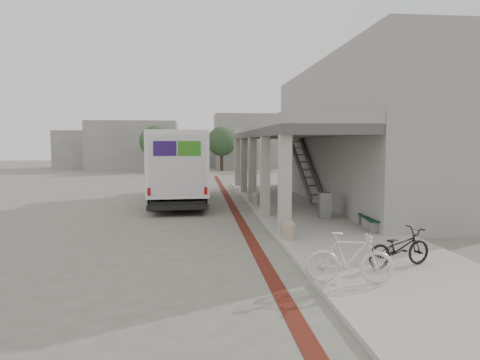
{
  "coord_description": "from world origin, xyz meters",
  "views": [
    {
      "loc": [
        -0.67,
        -16.85,
        3.09
      ],
      "look_at": [
        1.01,
        -0.05,
        1.6
      ],
      "focal_mm": 32.0,
      "sensor_mm": 36.0,
      "label": 1
    }
  ],
  "objects": [
    {
      "name": "tree_right",
      "position": [
        10.0,
        29.0,
        3.18
      ],
      "size": [
        3.2,
        3.2,
        4.8
      ],
      "color": "#38281C",
      "rests_on": "ground"
    },
    {
      "name": "distant_backdrop",
      "position": [
        -2.84,
        35.89,
        2.7
      ],
      "size": [
        28.0,
        10.0,
        6.5
      ],
      "color": "gray",
      "rests_on": "ground"
    },
    {
      "name": "bicycle_cream",
      "position": [
        2.5,
        -8.33,
        0.67
      ],
      "size": [
        1.89,
        0.83,
        1.1
      ],
      "primitive_type": "imported",
      "rotation": [
        0.0,
        0.0,
        1.39
      ],
      "color": "beige",
      "rests_on": "sidewalk"
    },
    {
      "name": "utility_cabinet",
      "position": [
        4.32,
        -0.58,
        0.62
      ],
      "size": [
        0.53,
        0.66,
        1.01
      ],
      "primitive_type": "cube",
      "rotation": [
        0.0,
        0.0,
        -0.14
      ],
      "color": "slate",
      "rests_on": "sidewalk"
    },
    {
      "name": "tree_left",
      "position": [
        -5.0,
        28.0,
        3.18
      ],
      "size": [
        3.2,
        3.2,
        4.8
      ],
      "color": "#38281C",
      "rests_on": "ground"
    },
    {
      "name": "sidewalk",
      "position": [
        4.0,
        0.0,
        0.06
      ],
      "size": [
        4.4,
        28.0,
        0.12
      ],
      "primitive_type": "cube",
      "color": "#9B948B",
      "rests_on": "ground"
    },
    {
      "name": "ground",
      "position": [
        0.0,
        0.0,
        0.0
      ],
      "size": [
        120.0,
        120.0,
        0.0
      ],
      "primitive_type": "plane",
      "color": "#676358",
      "rests_on": "ground"
    },
    {
      "name": "bench",
      "position": [
        5.2,
        -2.87,
        0.41
      ],
      "size": [
        0.6,
        1.78,
        0.41
      ],
      "rotation": [
        0.0,
        0.0,
        -0.13
      ],
      "color": "slate",
      "rests_on": "sidewalk"
    },
    {
      "name": "bollard_far",
      "position": [
        2.1,
        3.29,
        0.41
      ],
      "size": [
        0.39,
        0.39,
        0.58
      ],
      "color": "tan",
      "rests_on": "sidewalk"
    },
    {
      "name": "tree_mid",
      "position": [
        2.0,
        30.0,
        3.18
      ],
      "size": [
        3.2,
        3.2,
        4.8
      ],
      "color": "#38281C",
      "rests_on": "ground"
    },
    {
      "name": "bike_lane_stripe",
      "position": [
        1.0,
        2.0,
        0.01
      ],
      "size": [
        0.35,
        40.0,
        0.01
      ],
      "primitive_type": "cube",
      "color": "#551B11",
      "rests_on": "ground"
    },
    {
      "name": "bicycle_black",
      "position": [
        4.11,
        -7.26,
        0.58
      ],
      "size": [
        1.87,
        1.07,
        0.93
      ],
      "primitive_type": "imported",
      "rotation": [
        0.0,
        0.0,
        1.84
      ],
      "color": "black",
      "rests_on": "sidewalk"
    },
    {
      "name": "bollard_near",
      "position": [
        2.1,
        -4.19,
        0.43
      ],
      "size": [
        0.41,
        0.41,
        0.62
      ],
      "color": "gray",
      "rests_on": "sidewalk"
    },
    {
      "name": "transit_building",
      "position": [
        6.83,
        4.5,
        3.4
      ],
      "size": [
        7.6,
        17.0,
        7.0
      ],
      "color": "gray",
      "rests_on": "ground"
    },
    {
      "name": "fedex_truck",
      "position": [
        -1.68,
        4.96,
        1.93
      ],
      "size": [
        3.02,
        8.6,
        3.62
      ],
      "rotation": [
        0.0,
        0.0,
        0.05
      ],
      "color": "black",
      "rests_on": "ground"
    }
  ]
}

